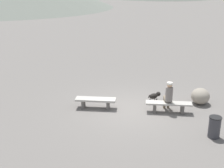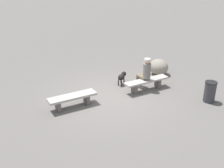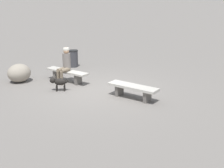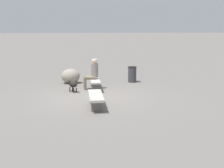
{
  "view_description": "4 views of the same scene",
  "coord_description": "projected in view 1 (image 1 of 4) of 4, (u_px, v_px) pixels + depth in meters",
  "views": [
    {
      "loc": [
        0.61,
        -11.48,
        5.18
      ],
      "look_at": [
        -1.09,
        1.86,
        0.42
      ],
      "focal_mm": 48.03,
      "sensor_mm": 36.0,
      "label": 1
    },
    {
      "loc": [
        -4.26,
        -8.16,
        4.64
      ],
      "look_at": [
        -0.06,
        -0.17,
        0.6
      ],
      "focal_mm": 44.36,
      "sensor_mm": 36.0,
      "label": 2
    },
    {
      "loc": [
        -6.51,
        7.57,
        3.31
      ],
      "look_at": [
        -1.25,
        0.65,
        0.61
      ],
      "focal_mm": 48.2,
      "sensor_mm": 36.0,
      "label": 3
    },
    {
      "loc": [
        -11.48,
        0.21,
        2.7
      ],
      "look_at": [
        -0.45,
        -0.7,
        0.57
      ],
      "focal_mm": 48.95,
      "sensor_mm": 36.0,
      "label": 4
    }
  ],
  "objects": [
    {
      "name": "ground",
      "position": [
        132.0,
        110.0,
        12.54
      ],
      "size": [
        210.0,
        210.0,
        0.06
      ],
      "primitive_type": "cube",
      "color": "slate"
    },
    {
      "name": "bench_left",
      "position": [
        96.0,
        101.0,
        12.55
      ],
      "size": [
        1.69,
        0.5,
        0.43
      ],
      "rotation": [
        0.0,
        0.0,
        0.03
      ],
      "color": "#605B56",
      "rests_on": "ground"
    },
    {
      "name": "bench_right",
      "position": [
        169.0,
        105.0,
        12.14
      ],
      "size": [
        1.86,
        0.44,
        0.44
      ],
      "rotation": [
        0.0,
        0.0,
        0.03
      ],
      "color": "#605B56",
      "rests_on": "ground"
    },
    {
      "name": "seated_person",
      "position": [
        169.0,
        95.0,
        12.1
      ],
      "size": [
        0.36,
        0.64,
        1.31
      ],
      "rotation": [
        0.0,
        0.0,
        0.13
      ],
      "color": "slate",
      "rests_on": "ground"
    },
    {
      "name": "dog",
      "position": [
        155.0,
        96.0,
        13.09
      ],
      "size": [
        0.56,
        0.48,
        0.47
      ],
      "rotation": [
        0.0,
        0.0,
        0.65
      ],
      "color": "black",
      "rests_on": "ground"
    },
    {
      "name": "trash_bin",
      "position": [
        214.0,
        127.0,
        10.23
      ],
      "size": [
        0.43,
        0.43,
        0.76
      ],
      "color": "#38383D",
      "rests_on": "ground"
    },
    {
      "name": "boulder",
      "position": [
        200.0,
        96.0,
        13.0
      ],
      "size": [
        0.87,
        0.95,
        0.69
      ],
      "primitive_type": "ellipsoid",
      "rotation": [
        0.0,
        0.0,
        6.19
      ],
      "color": "gray",
      "rests_on": "ground"
    }
  ]
}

